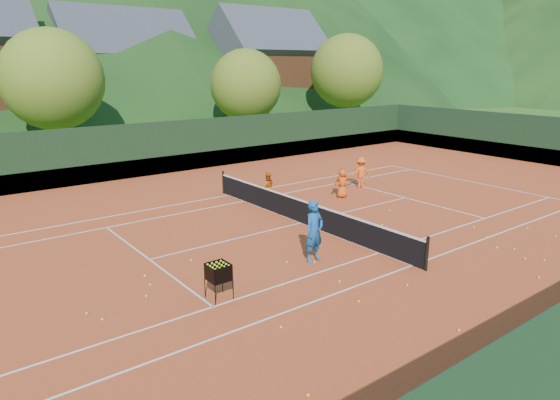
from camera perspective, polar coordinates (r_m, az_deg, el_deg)
ground at (r=19.95m, az=2.45°, el=-2.68°), size 400.00×400.00×0.00m
clay_court at (r=19.94m, az=2.45°, el=-2.65°), size 40.00×24.00×0.02m
coach at (r=15.87m, az=3.94°, el=-3.59°), size 0.78×0.56×2.00m
student_a at (r=22.81m, az=-1.43°, el=1.48°), size 0.82×0.74×1.37m
student_b at (r=23.75m, az=7.14°, el=1.94°), size 0.86×0.49×1.39m
student_c at (r=23.73m, az=7.12°, el=1.89°), size 0.77×0.63×1.36m
student_d at (r=25.73m, az=9.20°, el=3.12°), size 1.17×0.94×1.59m
tennis_ball_1 at (r=20.86m, az=28.96°, el=-3.68°), size 0.07×0.07×0.07m
tennis_ball_2 at (r=18.23m, az=27.94°, el=-6.10°), size 0.07×0.07×0.07m
tennis_ball_3 at (r=12.32m, az=0.11°, el=-14.33°), size 0.07×0.07×0.07m
tennis_ball_4 at (r=14.92m, az=-14.61°, el=-9.34°), size 0.07×0.07×0.07m
tennis_ball_5 at (r=16.74m, az=27.47°, el=-7.87°), size 0.07×0.07×0.07m
tennis_ball_6 at (r=19.98m, az=11.60°, el=-2.80°), size 0.07×0.07×0.07m
tennis_ball_7 at (r=16.39m, az=-10.14°, el=-6.78°), size 0.07×0.07×0.07m
tennis_ball_8 at (r=14.74m, az=6.81°, el=-9.24°), size 0.07×0.07×0.07m
tennis_ball_9 at (r=19.69m, az=22.57°, el=-3.96°), size 0.07×0.07×0.07m
tennis_ball_11 at (r=14.43m, az=0.22°, el=-9.68°), size 0.07×0.07×0.07m
tennis_ball_12 at (r=16.02m, az=3.94°, el=-7.11°), size 0.07×0.07×0.07m
tennis_ball_13 at (r=21.99m, az=12.45°, el=-1.17°), size 0.07×0.07×0.07m
tennis_ball_14 at (r=13.82m, az=-21.23°, el=-11.98°), size 0.07×0.07×0.07m
tennis_ball_15 at (r=14.27m, az=-15.06°, el=-10.55°), size 0.07×0.07×0.07m
tennis_ball_16 at (r=13.67m, az=8.99°, el=-11.37°), size 0.07×0.07×0.07m
tennis_ball_17 at (r=18.84m, az=25.20°, el=-5.10°), size 0.07×0.07×0.07m
tennis_ball_18 at (r=20.68m, az=21.25°, el=-2.93°), size 0.07×0.07×0.07m
tennis_ball_19 at (r=18.76m, az=23.53°, el=-5.00°), size 0.07×0.07×0.07m
tennis_ball_20 at (r=12.92m, az=19.77°, el=-13.83°), size 0.07×0.07×0.07m
tennis_ball_21 at (r=21.36m, az=26.42°, el=-2.94°), size 0.07×0.07×0.07m
tennis_ball_22 at (r=10.20m, az=3.22°, el=-21.39°), size 0.07×0.07×0.07m
tennis_ball_23 at (r=14.88m, az=14.30°, el=-9.39°), size 0.07×0.07×0.07m
tennis_ball_24 at (r=13.40m, az=-19.64°, el=-12.72°), size 0.07×0.07×0.07m
tennis_ball_25 at (r=18.51m, az=4.53°, el=-3.99°), size 0.07×0.07×0.07m
tennis_ball_26 at (r=18.09m, az=26.20°, el=-6.04°), size 0.07×0.07×0.07m
tennis_ball_27 at (r=17.77m, az=4.25°, el=-4.81°), size 0.07×0.07×0.07m
tennis_ball_28 at (r=15.99m, az=0.77°, el=-7.11°), size 0.07×0.07×0.07m
tennis_ball_29 at (r=15.54m, az=-15.20°, el=-8.35°), size 0.07×0.07×0.07m
court_lines at (r=19.94m, az=2.45°, el=-2.62°), size 23.83×11.03×0.00m
tennis_net at (r=19.79m, az=2.47°, el=-1.25°), size 0.10×12.07×1.10m
perimeter_fence at (r=19.59m, az=2.49°, el=0.85°), size 40.40×24.24×3.00m
ball_hopper at (r=13.53m, az=-7.05°, el=-8.25°), size 0.57×0.57×1.00m
chalet_mid at (r=51.87m, az=-17.23°, el=13.33°), size 12.65×8.82×11.45m
chalet_right at (r=54.97m, az=-1.49°, el=14.34°), size 11.50×8.82×11.91m
tree_b at (r=35.54m, az=-24.58°, el=12.40°), size 6.40×6.40×8.40m
tree_c at (r=40.26m, az=-3.93°, el=12.96°), size 5.60×5.60×7.35m
tree_d at (r=48.60m, az=7.64°, el=14.40°), size 6.80×6.80×8.93m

